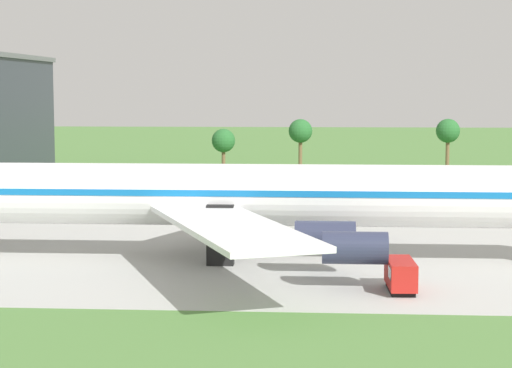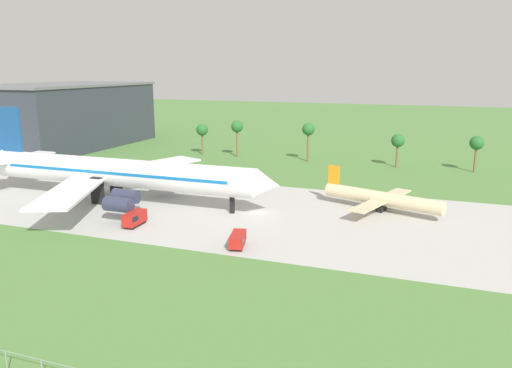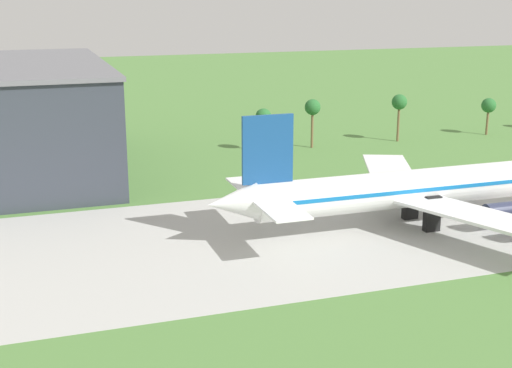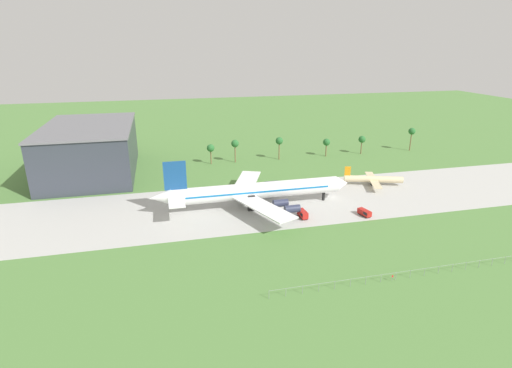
# 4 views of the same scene
# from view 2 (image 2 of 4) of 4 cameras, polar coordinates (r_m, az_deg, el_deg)

# --- Properties ---
(ground_plane) EXTENTS (600.00, 600.00, 0.00)m
(ground_plane) POSITION_cam_2_polar(r_m,az_deg,el_deg) (93.82, 0.23, -3.32)
(ground_plane) COLOR #517F3D
(taxiway_strip) EXTENTS (320.00, 44.00, 0.02)m
(taxiway_strip) POSITION_cam_2_polar(r_m,az_deg,el_deg) (93.82, 0.23, -3.32)
(taxiway_strip) COLOR #B2B2AD
(taxiway_strip) RESTS_ON ground_plane
(jet_airliner) EXTENTS (70.91, 51.92, 18.46)m
(jet_airliner) POSITION_cam_2_polar(r_m,az_deg,el_deg) (105.12, -16.03, 1.28)
(jet_airliner) COLOR white
(jet_airliner) RESTS_ON ground_plane
(regional_aircraft) EXTENTS (22.94, 20.90, 7.60)m
(regional_aircraft) POSITION_cam_2_polar(r_m,az_deg,el_deg) (97.15, 14.12, -1.63)
(regional_aircraft) COLOR beige
(regional_aircraft) RESTS_ON ground_plane
(baggage_tug) EXTENTS (2.21, 5.24, 2.46)m
(baggage_tug) POSITION_cam_2_polar(r_m,az_deg,el_deg) (88.31, -13.75, -3.87)
(baggage_tug) COLOR black
(baggage_tug) RESTS_ON ground_plane
(fuel_truck) EXTENTS (3.12, 5.35, 2.11)m
(fuel_truck) POSITION_cam_2_polar(r_m,az_deg,el_deg) (76.03, -2.12, -6.41)
(fuel_truck) COLOR black
(fuel_truck) RESTS_ON ground_plane
(perimeter_fence) EXTENTS (80.10, 0.10, 2.10)m
(perimeter_fence) POSITION_cam_2_polar(r_m,az_deg,el_deg) (49.44, -23.31, -18.58)
(perimeter_fence) COLOR gray
(perimeter_fence) RESTS_ON ground_plane
(terminal_building) EXTENTS (36.72, 61.20, 21.41)m
(terminal_building) POSITION_cam_2_polar(r_m,az_deg,el_deg) (185.00, -21.29, 7.32)
(terminal_building) COLOR #333842
(terminal_building) RESTS_ON ground_plane
(palm_tree_row) EXTENTS (111.00, 3.60, 12.33)m
(palm_tree_row) POSITION_cam_2_polar(r_m,az_deg,el_deg) (142.09, 11.74, 5.53)
(palm_tree_row) COLOR brown
(palm_tree_row) RESTS_ON ground_plane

